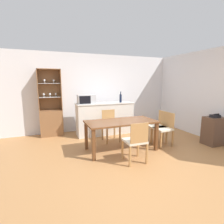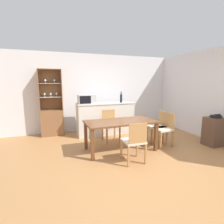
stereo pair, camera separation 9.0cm
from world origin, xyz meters
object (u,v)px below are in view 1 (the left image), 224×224
at_px(dining_table, 121,125).
at_px(side_cabinet, 214,131).
at_px(display_cabinet, 51,117).
at_px(wine_bottle, 121,98).
at_px(dining_chair_side_right_near, 164,128).
at_px(telephone, 215,116).
at_px(dining_chair_head_far, 110,125).
at_px(dining_chair_side_right_far, 158,126).
at_px(dining_chair_head_near, 135,141).
at_px(microwave, 86,99).

relative_size(dining_table, side_cabinet, 2.27).
height_order(display_cabinet, wine_bottle, display_cabinet).
height_order(dining_table, wine_bottle, wine_bottle).
height_order(dining_chair_side_right_near, telephone, dining_chair_side_right_near).
relative_size(dining_chair_head_far, dining_chair_side_right_far, 1.00).
bearing_deg(dining_chair_head_far, telephone, 150.32).
relative_size(dining_chair_side_right_near, wine_bottle, 2.50).
xyz_separation_m(dining_table, dining_chair_head_far, (-0.00, 0.72, -0.17)).
distance_m(dining_chair_head_near, microwave, 2.31).
bearing_deg(side_cabinet, dining_table, 167.47).
bearing_deg(dining_chair_side_right_near, dining_chair_head_near, 114.36).
relative_size(microwave, wine_bottle, 1.49).
bearing_deg(wine_bottle, microwave, 175.77).
bearing_deg(side_cabinet, wine_bottle, 134.42).
distance_m(dining_table, dining_chair_head_near, 0.74).
bearing_deg(dining_chair_side_right_far, dining_chair_head_near, 125.06).
bearing_deg(dining_chair_side_right_near, dining_chair_head_far, 50.97).
relative_size(dining_chair_side_right_near, side_cabinet, 1.17).
distance_m(dining_table, microwave, 1.60).
height_order(wine_bottle, telephone, wine_bottle).
bearing_deg(dining_chair_head_near, dining_chair_head_far, 91.28).
xyz_separation_m(display_cabinet, telephone, (3.91, -2.44, 0.20)).
relative_size(dining_chair_side_right_far, microwave, 1.67).
xyz_separation_m(dining_table, dining_chair_side_right_near, (1.16, -0.12, -0.17)).
xyz_separation_m(dining_chair_side_right_near, wine_bottle, (-0.57, 1.47, 0.68)).
xyz_separation_m(dining_chair_side_right_far, telephone, (1.24, -0.69, 0.32)).
height_order(dining_chair_head_far, wine_bottle, wine_bottle).
relative_size(dining_chair_head_far, side_cabinet, 1.17).
height_order(dining_table, side_cabinet, side_cabinet).
height_order(dining_chair_side_right_far, telephone, dining_chair_side_right_far).
relative_size(display_cabinet, wine_bottle, 5.85).
relative_size(dining_chair_head_near, telephone, 4.30).
relative_size(display_cabinet, dining_chair_head_far, 2.34).
distance_m(dining_chair_side_right_far, dining_chair_side_right_near, 0.24).
bearing_deg(dining_chair_head_far, dining_chair_side_right_far, 151.34).
bearing_deg(side_cabinet, microwave, 146.20).
xyz_separation_m(dining_chair_head_far, telephone, (2.39, -1.29, 0.32)).
distance_m(dining_chair_side_right_far, microwave, 2.22).
bearing_deg(dining_chair_side_right_near, telephone, -113.34).
distance_m(dining_chair_side_right_near, wine_bottle, 1.71).
bearing_deg(telephone, dining_chair_side_right_near, 159.78).
height_order(microwave, side_cabinet, microwave).
height_order(dining_chair_side_right_near, wine_bottle, wine_bottle).
xyz_separation_m(microwave, telephone, (2.90, -2.00, -0.35)).
xyz_separation_m(dining_chair_head_far, dining_chair_side_right_near, (1.16, -0.84, 0.00)).
relative_size(dining_chair_side_right_far, dining_chair_side_right_near, 1.00).
height_order(side_cabinet, telephone, telephone).
relative_size(dining_chair_side_right_far, dining_chair_head_near, 1.00).
height_order(dining_chair_side_right_far, side_cabinet, dining_chair_side_right_far).
relative_size(dining_chair_head_far, dining_chair_head_near, 1.00).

